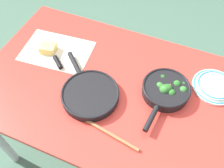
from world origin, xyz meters
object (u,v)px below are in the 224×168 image
Objects in this scene: skillet_broccoli at (166,90)px; cheese_block at (48,48)px; wooden_spoon at (95,125)px; dinner_plate_stack at (215,86)px; skillet_eggs at (90,94)px; grater_knife at (56,58)px.

skillet_broccoli reaches higher than cheese_block.
cheese_block reaches higher than wooden_spoon.
cheese_block is (0.42, -0.31, 0.01)m from wooden_spoon.
skillet_broccoli is 0.25m from dinner_plate_stack.
skillet_broccoli is at bearing -112.38° from skillet_eggs.
wooden_spoon is 1.63× the size of dinner_plate_stack.
cheese_block is 0.87m from dinner_plate_stack.
dinner_plate_stack is at bearing -110.05° from skillet_eggs.
cheese_block is at bearing 9.40° from grater_knife.
cheese_block is at bearing -86.87° from skillet_broccoli.
dinner_plate_stack is (-0.44, -0.41, 0.00)m from wooden_spoon.
cheese_block is at bearing -27.28° from wooden_spoon.
dinner_plate_stack is at bearing -173.25° from cheese_block.
grater_knife is 0.81m from dinner_plate_stack.
skillet_broccoli is 0.35m from skillet_eggs.
cheese_block is (0.06, -0.04, 0.01)m from grater_knife.
skillet_broccoli is at bearing -139.62° from grater_knife.
skillet_eggs reaches higher than cheese_block.
grater_knife is at bearing 14.30° from skillet_eggs.
dinner_plate_stack is (-0.21, -0.13, -0.02)m from skillet_broccoli.
dinner_plate_stack is at bearing 126.71° from skillet_broccoli.
grater_knife reaches higher than wooden_spoon.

